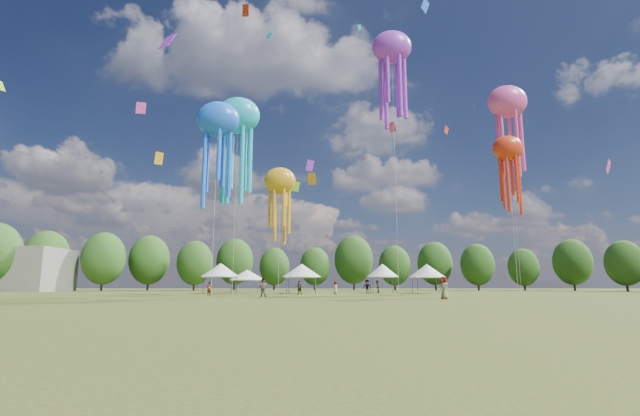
{
  "coord_description": "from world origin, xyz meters",
  "views": [
    {
      "loc": [
        -3.65,
        -13.06,
        1.2
      ],
      "look_at": [
        -3.61,
        15.0,
        6.0
      ],
      "focal_mm": 25.31,
      "sensor_mm": 36.0,
      "label": 1
    }
  ],
  "objects": [
    {
      "name": "small_kites",
      "position": [
        0.52,
        40.73,
        28.98
      ],
      "size": [
        77.38,
        54.69,
        46.83
      ],
      "color": "#1C5EFC",
      "rests_on": "ground"
    },
    {
      "name": "treeline",
      "position": [
        -3.87,
        62.51,
        6.54
      ],
      "size": [
        201.57,
        95.24,
        13.43
      ],
      "color": "#38281C",
      "rests_on": "ground"
    },
    {
      "name": "ground",
      "position": [
        0.0,
        0.0,
        0.0
      ],
      "size": [
        300.0,
        300.0,
        0.0
      ],
      "primitive_type": "plane",
      "color": "#384416",
      "rests_on": "ground"
    },
    {
      "name": "spectators_far",
      "position": [
        -0.74,
        46.25,
        0.91
      ],
      "size": [
        23.85,
        33.09,
        1.92
      ],
      "color": "gray",
      "rests_on": "ground"
    },
    {
      "name": "show_kites",
      "position": [
        4.62,
        38.82,
        20.27
      ],
      "size": [
        42.57,
        23.97,
        30.22
      ],
      "color": "#1C5EFC",
      "rests_on": "ground"
    },
    {
      "name": "spectator_near",
      "position": [
        -9.44,
        33.66,
        0.95
      ],
      "size": [
        0.97,
        0.78,
        1.89
      ],
      "primitive_type": "imported",
      "rotation": [
        0.0,
        0.0,
        3.07
      ],
      "color": "gray",
      "rests_on": "ground"
    },
    {
      "name": "festival_tents",
      "position": [
        -4.84,
        54.52,
        3.19
      ],
      "size": [
        35.27,
        11.42,
        4.38
      ],
      "color": "#47474C",
      "rests_on": "ground"
    }
  ]
}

